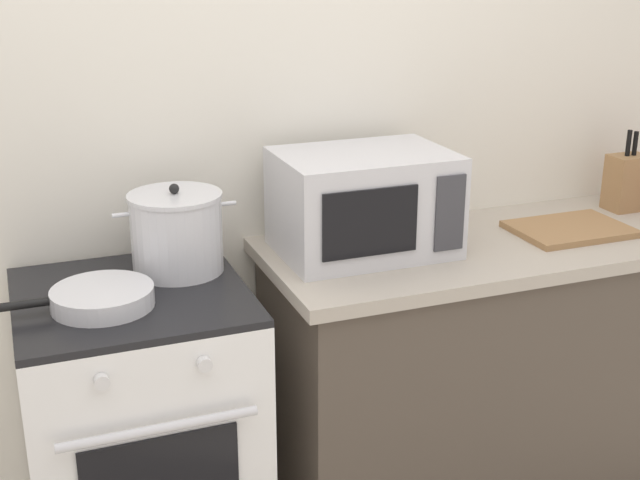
% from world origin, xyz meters
% --- Properties ---
extents(back_wall, '(4.40, 0.10, 2.50)m').
position_xyz_m(back_wall, '(0.30, 0.97, 1.25)').
color(back_wall, silver).
rests_on(back_wall, ground_plane).
extents(lower_cabinet_right, '(1.64, 0.56, 0.88)m').
position_xyz_m(lower_cabinet_right, '(0.90, 0.62, 0.44)').
color(lower_cabinet_right, '#4C4238').
rests_on(lower_cabinet_right, ground_plane).
extents(countertop_right, '(1.70, 0.60, 0.04)m').
position_xyz_m(countertop_right, '(0.90, 0.62, 0.90)').
color(countertop_right, '#ADA393').
rests_on(countertop_right, lower_cabinet_right).
extents(stove, '(0.60, 0.64, 0.92)m').
position_xyz_m(stove, '(-0.35, 0.60, 0.46)').
color(stove, white).
rests_on(stove, ground_plane).
extents(stock_pot, '(0.34, 0.26, 0.25)m').
position_xyz_m(stock_pot, '(-0.20, 0.71, 1.03)').
color(stock_pot, silver).
rests_on(stock_pot, stove).
extents(frying_pan, '(0.46, 0.26, 0.05)m').
position_xyz_m(frying_pan, '(-0.43, 0.53, 0.95)').
color(frying_pan, silver).
rests_on(frying_pan, stove).
extents(microwave, '(0.50, 0.37, 0.30)m').
position_xyz_m(microwave, '(0.35, 0.68, 1.07)').
color(microwave, silver).
rests_on(microwave, countertop_right).
extents(cutting_board, '(0.36, 0.26, 0.02)m').
position_xyz_m(cutting_board, '(1.04, 0.60, 0.93)').
color(cutting_board, '#997047').
rests_on(cutting_board, countertop_right).
extents(knife_block, '(0.13, 0.10, 0.28)m').
position_xyz_m(knife_block, '(1.36, 0.74, 1.02)').
color(knife_block, '#997047').
rests_on(knife_block, countertop_right).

